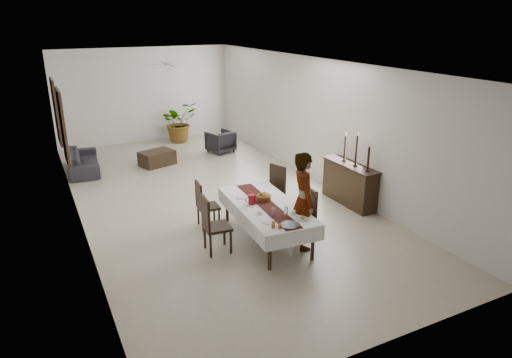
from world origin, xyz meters
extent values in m
cube|color=#BBAF94|center=(0.00, 0.00, 0.00)|extent=(6.00, 12.00, 0.00)
cube|color=white|center=(0.00, 0.00, 3.20)|extent=(6.00, 12.00, 0.02)
cube|color=silver|center=(0.00, 6.00, 1.60)|extent=(6.00, 0.02, 3.20)
cube|color=silver|center=(0.00, -6.00, 1.60)|extent=(6.00, 0.02, 3.20)
cube|color=silver|center=(-3.00, 0.00, 1.60)|extent=(0.02, 12.00, 3.20)
cube|color=silver|center=(3.00, 0.00, 1.60)|extent=(0.02, 12.00, 3.20)
cube|color=black|center=(0.19, -2.57, 0.70)|extent=(1.12, 2.37, 0.05)
cylinder|color=black|center=(-0.31, -3.64, 0.34)|extent=(0.07, 0.07, 0.67)
cylinder|color=black|center=(0.53, -3.69, 0.34)|extent=(0.07, 0.07, 0.67)
cylinder|color=black|center=(-0.16, -1.44, 0.34)|extent=(0.07, 0.07, 0.67)
cylinder|color=black|center=(0.68, -1.50, 0.34)|extent=(0.07, 0.07, 0.67)
cube|color=white|center=(0.19, -2.57, 0.73)|extent=(1.30, 2.56, 0.01)
cube|color=white|center=(-0.38, -2.53, 0.59)|extent=(0.18, 2.48, 0.29)
cube|color=silver|center=(0.75, -2.61, 0.59)|extent=(0.18, 2.48, 0.29)
cube|color=silver|center=(0.10, -3.80, 0.59)|extent=(1.14, 0.09, 0.29)
cube|color=white|center=(0.27, -1.33, 0.59)|extent=(1.14, 0.09, 0.29)
cube|color=#501B16|center=(0.19, -2.57, 0.74)|extent=(0.50, 2.43, 0.00)
cylinder|color=maroon|center=(-0.05, -2.41, 0.83)|extent=(0.15, 0.15, 0.19)
torus|color=maroon|center=(-0.13, -2.40, 0.83)|extent=(0.12, 0.03, 0.12)
cylinder|color=white|center=(0.26, -3.20, 0.82)|extent=(0.07, 0.07, 0.16)
cylinder|color=silver|center=(0.05, -3.09, 0.82)|extent=(0.07, 0.07, 0.16)
cylinder|color=white|center=(0.44, -3.16, 0.76)|extent=(0.09, 0.09, 0.06)
cylinder|color=white|center=(0.44, -3.16, 0.74)|extent=(0.14, 0.14, 0.01)
cylinder|color=white|center=(-0.13, -2.88, 0.76)|extent=(0.09, 0.09, 0.06)
cylinder|color=white|center=(-0.13, -2.88, 0.74)|extent=(0.14, 0.14, 0.01)
cylinder|color=silver|center=(0.44, -3.45, 0.74)|extent=(0.23, 0.23, 0.01)
sphere|color=tan|center=(0.44, -3.45, 0.77)|extent=(0.09, 0.09, 0.09)
cylinder|color=white|center=(-0.15, -3.27, 0.74)|extent=(0.23, 0.23, 0.01)
cylinder|color=silver|center=(-0.09, -2.02, 0.74)|extent=(0.23, 0.23, 0.01)
cylinder|color=#444349|center=(0.12, -3.58, 0.74)|extent=(0.35, 0.35, 0.02)
cylinder|color=#893B13|center=(-0.10, -3.59, 0.77)|extent=(0.06, 0.06, 0.07)
cylinder|color=brown|center=(-0.19, -3.53, 0.77)|extent=(0.06, 0.06, 0.07)
cylinder|color=#914815|center=(-0.13, -3.43, 0.77)|extent=(0.06, 0.06, 0.07)
cylinder|color=brown|center=(0.25, -2.33, 0.78)|extent=(0.29, 0.29, 0.10)
sphere|color=#AA1113|center=(0.28, -2.31, 0.85)|extent=(0.09, 0.09, 0.09)
sphere|color=olive|center=(0.21, -2.30, 0.85)|extent=(0.08, 0.08, 0.08)
sphere|color=yellow|center=(0.25, -2.38, 0.85)|extent=(0.08, 0.08, 0.08)
cube|color=black|center=(0.80, -2.88, 0.46)|extent=(0.44, 0.44, 0.05)
cylinder|color=black|center=(0.98, -3.06, 0.22)|extent=(0.04, 0.04, 0.43)
cylinder|color=black|center=(0.98, -2.70, 0.22)|extent=(0.04, 0.04, 0.43)
cylinder|color=black|center=(0.62, -3.06, 0.22)|extent=(0.04, 0.04, 0.43)
cylinder|color=black|center=(0.62, -2.70, 0.22)|extent=(0.04, 0.04, 0.43)
cube|color=black|center=(1.00, -2.88, 0.76)|extent=(0.04, 0.44, 0.56)
cube|color=black|center=(0.86, -1.54, 0.48)|extent=(0.59, 0.59, 0.05)
cylinder|color=black|center=(1.10, -1.65, 0.23)|extent=(0.06, 0.06, 0.46)
cylinder|color=black|center=(0.97, -1.30, 0.23)|extent=(0.06, 0.06, 0.46)
cylinder|color=black|center=(0.74, -1.78, 0.23)|extent=(0.06, 0.06, 0.46)
cylinder|color=black|center=(0.62, -1.42, 0.23)|extent=(0.06, 0.06, 0.46)
cube|color=black|center=(1.05, -1.47, 0.80)|extent=(0.19, 0.45, 0.59)
cube|color=black|center=(-0.86, -2.60, 0.49)|extent=(0.51, 0.51, 0.05)
cylinder|color=black|center=(-1.03, -2.39, 0.23)|extent=(0.05, 0.05, 0.47)
cylinder|color=black|center=(-1.07, -2.78, 0.23)|extent=(0.05, 0.05, 0.47)
cylinder|color=black|center=(-0.65, -2.42, 0.23)|extent=(0.05, 0.05, 0.47)
cylinder|color=black|center=(-0.68, -2.81, 0.23)|extent=(0.05, 0.05, 0.47)
cube|color=black|center=(-1.07, -2.58, 0.82)|extent=(0.08, 0.47, 0.60)
cube|color=black|center=(-0.62, -1.52, 0.44)|extent=(0.45, 0.45, 0.05)
cylinder|color=black|center=(-0.78, -1.34, 0.21)|extent=(0.05, 0.05, 0.42)
cylinder|color=black|center=(-0.81, -1.68, 0.21)|extent=(0.05, 0.05, 0.42)
cylinder|color=black|center=(-0.44, -1.36, 0.21)|extent=(0.05, 0.05, 0.42)
cylinder|color=black|center=(-0.46, -1.71, 0.21)|extent=(0.05, 0.05, 0.42)
cube|color=black|center=(-0.81, -1.51, 0.73)|extent=(0.07, 0.43, 0.54)
imported|color=#9799A0|center=(0.66, -3.15, 0.94)|extent=(0.61, 0.78, 1.88)
cube|color=black|center=(2.78, -1.82, 0.47)|extent=(0.42, 1.56, 0.93)
cube|color=black|center=(2.78, -1.82, 0.95)|extent=(0.46, 1.62, 0.03)
cylinder|color=black|center=(2.78, -2.40, 0.98)|extent=(0.10, 0.10, 0.03)
cylinder|color=black|center=(2.78, -2.40, 1.26)|extent=(0.05, 0.05, 0.52)
cylinder|color=beige|center=(2.78, -2.40, 1.56)|extent=(0.04, 0.04, 0.08)
cylinder|color=black|center=(2.78, -1.98, 0.98)|extent=(0.10, 0.10, 0.03)
cylinder|color=black|center=(2.78, -1.98, 1.33)|extent=(0.05, 0.05, 0.67)
cylinder|color=white|center=(2.78, -1.98, 1.71)|extent=(0.04, 0.04, 0.08)
cylinder|color=black|center=(2.78, -1.56, 0.98)|extent=(0.10, 0.10, 0.03)
cylinder|color=black|center=(2.78, -1.56, 1.28)|extent=(0.05, 0.05, 0.57)
cylinder|color=beige|center=(2.78, -1.56, 1.61)|extent=(0.04, 0.04, 0.08)
imported|color=#2C292E|center=(-2.48, 3.48, 0.29)|extent=(0.97, 2.07, 0.59)
imported|color=#252227|center=(1.73, 3.49, 0.35)|extent=(0.93, 0.95, 0.70)
cube|color=black|center=(-0.47, 3.08, 0.21)|extent=(1.11, 0.90, 0.43)
imported|color=#305E25|center=(0.97, 5.41, 0.69)|extent=(1.52, 1.41, 1.39)
cube|color=black|center=(-2.96, 2.20, 1.60)|extent=(0.06, 1.05, 1.85)
cube|color=white|center=(-2.92, 2.20, 1.60)|extent=(0.01, 0.90, 1.70)
cube|color=black|center=(-2.96, 4.30, 1.60)|extent=(0.06, 1.05, 1.85)
cube|color=silver|center=(-2.92, 4.30, 1.60)|extent=(0.01, 0.90, 1.70)
cylinder|color=white|center=(0.00, 3.00, 3.10)|extent=(0.04, 0.04, 0.20)
cylinder|color=silver|center=(0.00, 3.00, 2.90)|extent=(0.16, 0.16, 0.08)
cube|color=silver|center=(0.00, 3.35, 2.90)|extent=(0.10, 0.55, 0.01)
cube|color=silver|center=(0.00, 2.65, 2.90)|extent=(0.10, 0.55, 0.01)
cube|color=white|center=(0.35, 3.00, 2.90)|extent=(0.55, 0.10, 0.01)
cube|color=silver|center=(-0.35, 3.00, 2.90)|extent=(0.55, 0.10, 0.01)
camera|label=1|loc=(-3.65, -9.74, 4.18)|focal=32.00mm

